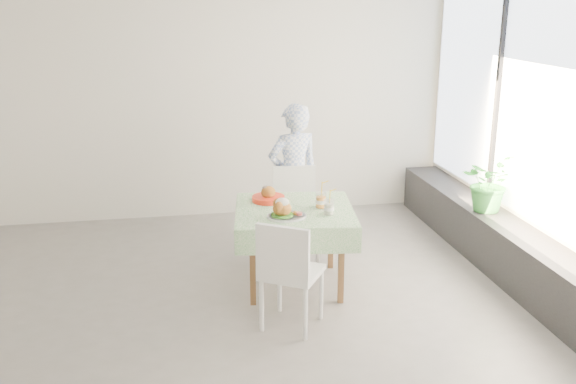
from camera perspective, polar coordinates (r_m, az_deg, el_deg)
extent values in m
plane|color=slate|center=(5.67, -6.51, -9.97)|extent=(6.00, 6.00, 0.00)
cube|color=silver|center=(7.65, -8.21, 8.01)|extent=(6.00, 0.02, 2.80)
cube|color=silver|center=(2.82, -3.75, -7.09)|extent=(6.00, 0.02, 2.80)
cube|color=silver|center=(6.14, 22.26, 4.81)|extent=(0.02, 5.00, 2.80)
cube|color=#D1E0F9|center=(6.08, 22.28, 7.10)|extent=(0.01, 4.80, 2.18)
cube|color=black|center=(6.35, 19.60, -5.39)|extent=(0.40, 4.80, 0.50)
cube|color=brown|center=(5.75, 0.58, -1.80)|extent=(1.01, 1.01, 0.04)
cube|color=white|center=(5.74, 0.58, -1.56)|extent=(1.17, 1.17, 0.01)
cube|color=white|center=(6.43, 0.78, -2.06)|extent=(0.46, 0.46, 0.04)
cube|color=white|center=(6.54, 0.55, 0.47)|extent=(0.44, 0.07, 0.44)
cube|color=white|center=(5.13, 0.35, -7.16)|extent=(0.59, 0.59, 0.04)
cube|color=white|center=(4.87, -0.49, -5.48)|extent=(0.39, 0.26, 0.43)
imported|color=#7F97CC|center=(6.65, 0.49, 1.32)|extent=(0.64, 0.50, 1.54)
cylinder|color=white|center=(5.51, -0.12, -2.19)|extent=(0.35, 0.35, 0.02)
cylinder|color=#1E5014|center=(5.49, -0.52, -2.04)|extent=(0.19, 0.19, 0.02)
ellipsoid|color=#976124|center=(5.48, -0.52, -1.50)|extent=(0.16, 0.15, 0.13)
ellipsoid|color=white|center=(5.46, -0.52, -0.94)|extent=(0.12, 0.11, 0.08)
cylinder|color=maroon|center=(5.50, 1.00, -1.92)|extent=(0.06, 0.06, 0.03)
cylinder|color=white|center=(5.75, 2.94, -0.75)|extent=(0.10, 0.10, 0.14)
cylinder|color=orange|center=(5.76, 2.94, -0.90)|extent=(0.09, 0.09, 0.10)
cylinder|color=white|center=(5.73, 2.95, -0.06)|extent=(0.10, 0.10, 0.01)
cylinder|color=yellow|center=(5.72, 3.02, 0.43)|extent=(0.01, 0.04, 0.19)
cylinder|color=white|center=(5.58, 3.66, -1.37)|extent=(0.09, 0.09, 0.13)
cylinder|color=beige|center=(5.59, 3.66, -1.51)|extent=(0.08, 0.08, 0.09)
cylinder|color=white|center=(5.56, 3.68, -0.72)|extent=(0.09, 0.09, 0.01)
cylinder|color=yellow|center=(5.55, 3.74, -0.26)|extent=(0.01, 0.03, 0.18)
cylinder|color=red|center=(5.95, -1.76, -0.60)|extent=(0.30, 0.30, 0.05)
cylinder|color=white|center=(5.95, -1.76, -0.48)|extent=(0.26, 0.26, 0.02)
ellipsoid|color=#976124|center=(5.93, -1.77, -0.02)|extent=(0.13, 0.13, 0.11)
imported|color=#30802A|center=(6.69, 17.34, 0.87)|extent=(0.70, 0.70, 0.59)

